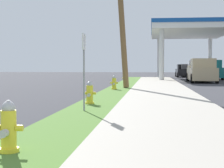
{
  "coord_description": "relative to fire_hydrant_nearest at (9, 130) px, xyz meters",
  "views": [
    {
      "loc": [
        2.51,
        -0.91,
        1.35
      ],
      "look_at": [
        1.11,
        11.91,
        0.71
      ],
      "focal_mm": 57.69,
      "sensor_mm": 36.0,
      "label": 1
    }
  ],
  "objects": [
    {
      "name": "fire_hydrant_nearest",
      "position": [
        0.0,
        0.0,
        0.0
      ],
      "size": [
        0.42,
        0.37,
        0.74
      ],
      "color": "yellow",
      "rests_on": "grass_verge"
    },
    {
      "name": "fire_hydrant_second",
      "position": [
        0.03,
        6.66,
        0.0
      ],
      "size": [
        0.42,
        0.38,
        0.74
      ],
      "color": "yellow",
      "rests_on": "grass_verge"
    },
    {
      "name": "fire_hydrant_third",
      "position": [
        0.07,
        14.04,
        0.0
      ],
      "size": [
        0.42,
        0.37,
        0.74
      ],
      "color": "yellow",
      "rests_on": "grass_verge"
    },
    {
      "name": "fire_hydrant_fourth",
      "position": [
        0.09,
        21.88,
        0.0
      ],
      "size": [
        0.42,
        0.37,
        0.74
      ],
      "color": "yellow",
      "rests_on": "grass_verge"
    },
    {
      "name": "street_sign_post",
      "position": [
        0.19,
        4.84,
        1.19
      ],
      "size": [
        0.05,
        0.36,
        2.12
      ],
      "color": "gray",
      "rests_on": "grass_verge"
    },
    {
      "name": "car_black_by_near_pump",
      "position": [
        6.08,
        40.44,
        0.28
      ],
      "size": [
        1.96,
        4.51,
        1.57
      ],
      "color": "black",
      "rests_on": "ground"
    },
    {
      "name": "truck_teal_at_forecourt",
      "position": [
        8.03,
        32.99,
        0.47
      ],
      "size": [
        2.24,
        5.45,
        1.97
      ],
      "color": "#197075",
      "rests_on": "ground"
    },
    {
      "name": "truck_silver_on_apron",
      "position": [
        7.23,
        36.82,
        0.47
      ],
      "size": [
        2.37,
        5.49,
        1.97
      ],
      "color": "#BCBCC1",
      "rests_on": "ground"
    },
    {
      "name": "truck_tan_at_far_bay",
      "position": [
        6.23,
        25.85,
        0.47
      ],
      "size": [
        2.21,
        5.44,
        1.97
      ],
      "color": "tan",
      "rests_on": "ground"
    }
  ]
}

